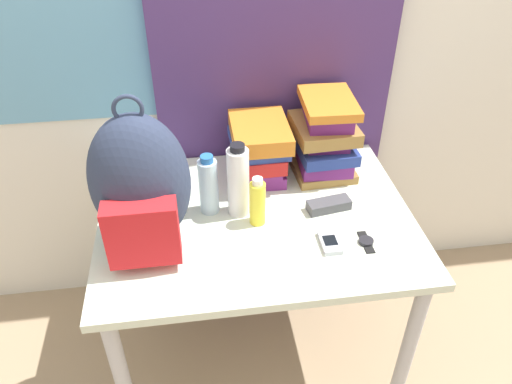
{
  "coord_description": "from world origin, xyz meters",
  "views": [
    {
      "loc": [
        -0.19,
        -0.91,
        1.8
      ],
      "look_at": [
        0.0,
        0.4,
        0.82
      ],
      "focal_mm": 35.0,
      "sensor_mm": 36.0,
      "label": 1
    }
  ],
  "objects_px": {
    "sports_bottle": "(238,181)",
    "book_stack_center": "(324,137)",
    "backpack": "(140,187)",
    "wristwatch": "(366,242)",
    "water_bottle": "(209,186)",
    "cell_phone": "(330,242)",
    "sunglasses_case": "(329,205)",
    "book_stack_left": "(258,149)",
    "sunscreen_bottle": "(256,202)"
  },
  "relations": [
    {
      "from": "wristwatch",
      "to": "sports_bottle",
      "type": "bearing_deg",
      "value": 150.84
    },
    {
      "from": "sunscreen_bottle",
      "to": "cell_phone",
      "type": "bearing_deg",
      "value": -33.33
    },
    {
      "from": "backpack",
      "to": "sunglasses_case",
      "type": "bearing_deg",
      "value": 7.49
    },
    {
      "from": "sunglasses_case",
      "to": "sports_bottle",
      "type": "bearing_deg",
      "value": 174.47
    },
    {
      "from": "backpack",
      "to": "wristwatch",
      "type": "xyz_separation_m",
      "value": [
        0.68,
        -0.1,
        -0.21
      ]
    },
    {
      "from": "book_stack_center",
      "to": "sunscreen_bottle",
      "type": "relative_size",
      "value": 1.67
    },
    {
      "from": "sports_bottle",
      "to": "cell_phone",
      "type": "height_order",
      "value": "sports_bottle"
    },
    {
      "from": "book_stack_center",
      "to": "water_bottle",
      "type": "relative_size",
      "value": 1.35
    },
    {
      "from": "water_bottle",
      "to": "cell_phone",
      "type": "bearing_deg",
      "value": -32.05
    },
    {
      "from": "sunscreen_bottle",
      "to": "book_stack_left",
      "type": "bearing_deg",
      "value": 80.35
    },
    {
      "from": "backpack",
      "to": "wristwatch",
      "type": "relative_size",
      "value": 4.91
    },
    {
      "from": "book_stack_left",
      "to": "wristwatch",
      "type": "relative_size",
      "value": 2.72
    },
    {
      "from": "sunglasses_case",
      "to": "cell_phone",
      "type": "bearing_deg",
      "value": -103.51
    },
    {
      "from": "sports_bottle",
      "to": "book_stack_center",
      "type": "bearing_deg",
      "value": 32.04
    },
    {
      "from": "sports_bottle",
      "to": "cell_phone",
      "type": "xyz_separation_m",
      "value": [
        0.27,
        -0.2,
        -0.12
      ]
    },
    {
      "from": "backpack",
      "to": "cell_phone",
      "type": "distance_m",
      "value": 0.61
    },
    {
      "from": "book_stack_left",
      "to": "sports_bottle",
      "type": "xyz_separation_m",
      "value": [
        -0.1,
        -0.22,
        0.01
      ]
    },
    {
      "from": "sports_bottle",
      "to": "sunscreen_bottle",
      "type": "distance_m",
      "value": 0.09
    },
    {
      "from": "sports_bottle",
      "to": "backpack",
      "type": "bearing_deg",
      "value": -159.91
    },
    {
      "from": "book_stack_left",
      "to": "book_stack_center",
      "type": "relative_size",
      "value": 0.94
    },
    {
      "from": "sports_bottle",
      "to": "sunscreen_bottle",
      "type": "relative_size",
      "value": 1.51
    },
    {
      "from": "book_stack_center",
      "to": "wristwatch",
      "type": "xyz_separation_m",
      "value": [
        0.04,
        -0.43,
        -0.14
      ]
    },
    {
      "from": "backpack",
      "to": "sunglasses_case",
      "type": "xyz_separation_m",
      "value": [
        0.61,
        0.08,
        -0.2
      ]
    },
    {
      "from": "sports_bottle",
      "to": "wristwatch",
      "type": "relative_size",
      "value": 2.61
    },
    {
      "from": "backpack",
      "to": "water_bottle",
      "type": "bearing_deg",
      "value": 33.32
    },
    {
      "from": "water_bottle",
      "to": "sports_bottle",
      "type": "relative_size",
      "value": 0.82
    },
    {
      "from": "sunglasses_case",
      "to": "wristwatch",
      "type": "relative_size",
      "value": 1.52
    },
    {
      "from": "sunscreen_bottle",
      "to": "sunglasses_case",
      "type": "relative_size",
      "value": 1.13
    },
    {
      "from": "cell_phone",
      "to": "sports_bottle",
      "type": "bearing_deg",
      "value": 142.51
    },
    {
      "from": "backpack",
      "to": "cell_phone",
      "type": "bearing_deg",
      "value": -9.45
    },
    {
      "from": "water_bottle",
      "to": "cell_phone",
      "type": "distance_m",
      "value": 0.44
    },
    {
      "from": "book_stack_left",
      "to": "cell_phone",
      "type": "xyz_separation_m",
      "value": [
        0.17,
        -0.42,
        -0.11
      ]
    },
    {
      "from": "cell_phone",
      "to": "wristwatch",
      "type": "height_order",
      "value": "cell_phone"
    },
    {
      "from": "sunglasses_case",
      "to": "wristwatch",
      "type": "distance_m",
      "value": 0.2
    },
    {
      "from": "water_bottle",
      "to": "book_stack_center",
      "type": "bearing_deg",
      "value": 23.49
    },
    {
      "from": "sports_bottle",
      "to": "sunscreen_bottle",
      "type": "height_order",
      "value": "sports_bottle"
    },
    {
      "from": "backpack",
      "to": "sunscreen_bottle",
      "type": "height_order",
      "value": "backpack"
    },
    {
      "from": "sunscreen_bottle",
      "to": "cell_phone",
      "type": "height_order",
      "value": "sunscreen_bottle"
    },
    {
      "from": "backpack",
      "to": "wristwatch",
      "type": "distance_m",
      "value": 0.72
    },
    {
      "from": "sunglasses_case",
      "to": "wristwatch",
      "type": "bearing_deg",
      "value": -67.86
    },
    {
      "from": "water_bottle",
      "to": "book_stack_left",
      "type": "bearing_deg",
      "value": 44.35
    },
    {
      "from": "sports_bottle",
      "to": "sunglasses_case",
      "type": "relative_size",
      "value": 1.71
    },
    {
      "from": "water_bottle",
      "to": "cell_phone",
      "type": "relative_size",
      "value": 2.07
    },
    {
      "from": "book_stack_center",
      "to": "water_bottle",
      "type": "bearing_deg",
      "value": -156.51
    },
    {
      "from": "book_stack_center",
      "to": "sports_bottle",
      "type": "relative_size",
      "value": 1.11
    },
    {
      "from": "book_stack_left",
      "to": "sunscreen_bottle",
      "type": "height_order",
      "value": "book_stack_left"
    },
    {
      "from": "book_stack_center",
      "to": "cell_phone",
      "type": "xyz_separation_m",
      "value": [
        -0.08,
        -0.42,
        -0.13
      ]
    },
    {
      "from": "sunscreen_bottle",
      "to": "wristwatch",
      "type": "height_order",
      "value": "sunscreen_bottle"
    },
    {
      "from": "cell_phone",
      "to": "sunglasses_case",
      "type": "distance_m",
      "value": 0.18
    },
    {
      "from": "cell_phone",
      "to": "sunglasses_case",
      "type": "height_order",
      "value": "sunglasses_case"
    }
  ]
}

